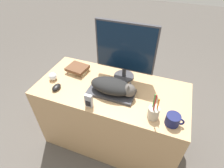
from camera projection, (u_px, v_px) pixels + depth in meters
The scene contains 11 objects.
ground_plane at pixel (101, 162), 1.74m from camera, with size 12.00×12.00×0.00m, color #4C4742.
desk at pixel (111, 116), 1.72m from camera, with size 1.30×0.61×0.72m.
keyboard at pixel (111, 92), 1.43m from camera, with size 0.38×0.19×0.02m.
cat at pixel (114, 86), 1.38m from camera, with size 0.37×0.18×0.12m.
monitor at pixel (125, 50), 1.43m from camera, with size 0.51×0.18×0.51m.
computer_mouse at pixel (56, 87), 1.47m from camera, with size 0.06×0.10×0.04m.
coffee_mug at pixel (173, 120), 1.18m from camera, with size 0.13×0.10×0.08m.
pen_cup at pixel (153, 112), 1.22m from camera, with size 0.08×0.08×0.23m.
baseball at pixel (53, 77), 1.56m from camera, with size 0.07×0.07×0.07m.
phone at pixel (89, 101), 1.30m from camera, with size 0.06×0.03×0.11m.
book_stack at pixel (78, 69), 1.66m from camera, with size 0.20×0.18×0.06m.
Camera 1 is at (0.40, -0.74, 1.71)m, focal length 28.00 mm.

